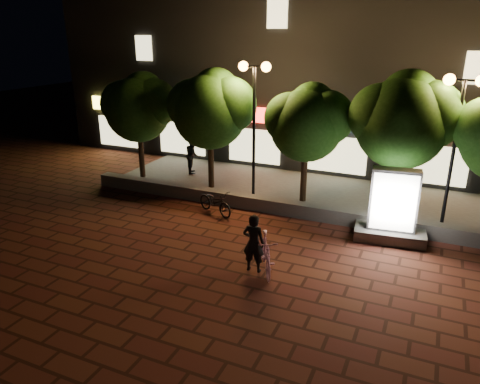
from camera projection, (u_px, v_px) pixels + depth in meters
The scene contains 15 objects.
ground at pixel (233, 261), 13.02m from camera, with size 80.00×80.00×0.00m, color #54271A.
retaining_wall at pixel (279, 206), 16.37m from camera, with size 16.00×0.45×0.50m, color slate.
sidewalk at pixel (298, 191), 18.59m from camera, with size 16.00×5.00×0.08m, color slate.
building_block at pixel (341, 58), 22.49m from camera, with size 28.00×8.12×11.30m.
tree_far_left at pixel (139, 105), 19.25m from camera, with size 3.36×2.80×4.63m.
tree_left at pixel (212, 107), 17.86m from camera, with size 3.60×3.00×4.89m.
tree_mid at pixel (308, 120), 16.41m from camera, with size 3.24×2.70×4.50m.
tree_right at pixel (404, 117), 15.03m from camera, with size 3.72×3.10×5.07m.
street_lamp_left at pixel (254, 96), 16.70m from camera, with size 1.26×0.36×5.18m.
street_lamp_right at pixel (460, 112), 14.07m from camera, with size 1.26×0.36×4.98m.
ad_kiosk at pixel (392, 212), 14.04m from camera, with size 2.29×1.33×2.36m.
scooter_pink at pixel (266, 253), 12.30m from camera, with size 0.51×1.81×1.09m, color #EE9DD2.
rider at pixel (254, 243), 12.22m from camera, with size 0.61×0.40×1.69m, color black.
scooter_parked at pixel (215, 202), 16.24m from camera, with size 0.60×1.73×0.91m, color black.
pedestrian at pixel (193, 155), 20.57m from camera, with size 0.83×0.64×1.70m, color black.
Camera 1 is at (4.89, -10.48, 6.31)m, focal length 33.50 mm.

